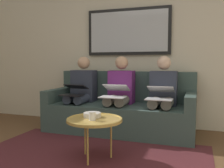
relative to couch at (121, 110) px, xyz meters
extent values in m
cube|color=beige|center=(0.00, -0.48, 0.99)|extent=(6.00, 0.12, 2.60)
cube|color=#4C1E23|center=(0.00, 1.27, -0.31)|extent=(2.60, 1.80, 0.01)
cube|color=#384C47|center=(0.00, 0.07, -0.10)|extent=(2.20, 0.90, 0.42)
cube|color=#384C47|center=(0.00, -0.28, 0.35)|extent=(2.20, 0.20, 0.48)
cube|color=#384C47|center=(-1.03, 0.07, 0.21)|extent=(0.14, 0.90, 0.20)
cube|color=#384C47|center=(1.03, 0.07, 0.21)|extent=(0.14, 0.90, 0.20)
cube|color=black|center=(0.00, -0.39, 1.24)|extent=(1.40, 0.04, 0.76)
cube|color=#B2B7BC|center=(0.00, -0.37, 1.24)|extent=(1.30, 0.01, 0.66)
cylinder|color=tan|center=(-0.08, 1.22, 0.12)|extent=(0.60, 0.60, 0.03)
torus|color=tan|center=(-0.08, 1.22, 0.13)|extent=(0.60, 0.60, 0.02)
cylinder|color=#B28E42|center=(-0.08, 1.40, -0.10)|extent=(0.02, 0.02, 0.42)
cylinder|color=#B28E42|center=(-0.24, 1.13, -0.10)|extent=(0.02, 0.02, 0.42)
cylinder|color=#B28E42|center=(0.07, 1.13, -0.10)|extent=(0.02, 0.02, 0.42)
cylinder|color=silver|center=(-0.08, 1.28, 0.18)|extent=(0.07, 0.07, 0.09)
cylinder|color=beige|center=(-0.02, 1.14, 0.16)|extent=(0.19, 0.19, 0.05)
cube|color=#2D3342|center=(-0.64, -0.03, 0.36)|extent=(0.38, 0.22, 0.50)
sphere|color=beige|center=(-0.64, -0.03, 0.73)|extent=(0.20, 0.20, 0.20)
cylinder|color=gray|center=(-0.73, 0.18, 0.18)|extent=(0.14, 0.42, 0.14)
cylinder|color=gray|center=(-0.55, 0.18, 0.18)|extent=(0.14, 0.42, 0.14)
cylinder|color=gray|center=(-0.73, 0.39, -0.10)|extent=(0.11, 0.11, 0.42)
cylinder|color=gray|center=(-0.55, 0.39, -0.10)|extent=(0.11, 0.11, 0.42)
cube|color=silver|center=(-0.64, 0.39, 0.25)|extent=(0.35, 0.24, 0.01)
cube|color=silver|center=(-0.64, 0.23, 0.37)|extent=(0.35, 0.23, 0.10)
cube|color=#A5C6EA|center=(-0.64, 0.23, 0.38)|extent=(0.31, 0.20, 0.08)
cube|color=#66236B|center=(0.00, -0.03, 0.36)|extent=(0.38, 0.22, 0.50)
sphere|color=tan|center=(0.00, -0.03, 0.73)|extent=(0.20, 0.20, 0.20)
cylinder|color=gray|center=(-0.09, 0.18, 0.18)|extent=(0.14, 0.42, 0.14)
cylinder|color=gray|center=(0.09, 0.18, 0.18)|extent=(0.14, 0.42, 0.14)
cylinder|color=gray|center=(-0.09, 0.39, -0.10)|extent=(0.11, 0.11, 0.42)
cylinder|color=gray|center=(0.09, 0.39, -0.10)|extent=(0.11, 0.11, 0.42)
cube|color=white|center=(0.00, 0.39, 0.25)|extent=(0.35, 0.24, 0.01)
cube|color=white|center=(0.00, 0.22, 0.37)|extent=(0.35, 0.22, 0.11)
cube|color=#A5C6EA|center=(0.00, 0.22, 0.37)|extent=(0.32, 0.19, 0.09)
cube|color=#2D3342|center=(0.64, -0.03, 0.36)|extent=(0.38, 0.22, 0.50)
sphere|color=tan|center=(0.64, -0.03, 0.73)|extent=(0.20, 0.20, 0.20)
cylinder|color=#384256|center=(0.55, 0.18, 0.18)|extent=(0.14, 0.42, 0.14)
cylinder|color=#384256|center=(0.73, 0.18, 0.18)|extent=(0.14, 0.42, 0.14)
cylinder|color=#384256|center=(0.55, 0.39, -0.10)|extent=(0.11, 0.11, 0.42)
cylinder|color=#384256|center=(0.73, 0.39, -0.10)|extent=(0.11, 0.11, 0.42)
cube|color=black|center=(0.64, 0.39, 0.25)|extent=(0.32, 0.22, 0.01)
cube|color=black|center=(0.64, 0.24, 0.37)|extent=(0.32, 0.21, 0.09)
cube|color=#A5C6EA|center=(0.64, 0.24, 0.37)|extent=(0.29, 0.19, 0.07)
camera|label=1|loc=(-1.12, 3.64, 0.73)|focal=40.18mm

